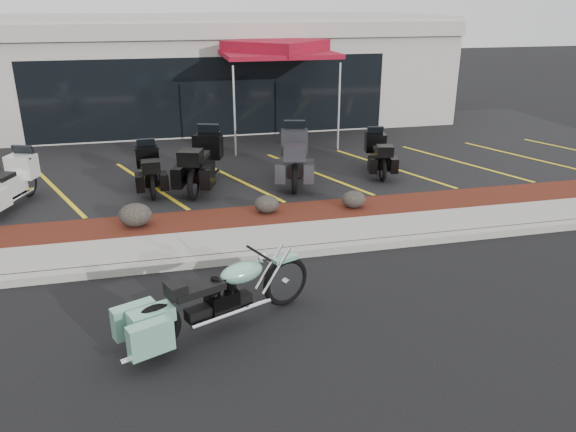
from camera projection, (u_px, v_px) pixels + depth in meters
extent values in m
plane|color=black|center=(281.00, 280.00, 9.71)|extent=(90.00, 90.00, 0.00)
cube|color=gray|center=(271.00, 255.00, 10.50)|extent=(24.00, 0.25, 0.15)
cube|color=gray|center=(264.00, 240.00, 11.14)|extent=(24.00, 1.20, 0.15)
cube|color=#3D0F0D|center=(253.00, 219.00, 12.22)|extent=(24.00, 1.20, 0.16)
cube|color=black|center=(222.00, 156.00, 17.13)|extent=(26.00, 9.60, 0.15)
cube|color=#9F998F|center=(201.00, 69.00, 22.16)|extent=(18.00, 8.00, 4.00)
cube|color=black|center=(212.00, 97.00, 18.72)|extent=(12.00, 0.06, 2.60)
cube|color=#9F998F|center=(209.00, 31.00, 17.94)|extent=(18.00, 0.30, 0.50)
ellipsoid|color=black|center=(135.00, 215.00, 11.53)|extent=(0.68, 0.56, 0.48)
ellipsoid|color=black|center=(267.00, 204.00, 12.29)|extent=(0.54, 0.45, 0.39)
ellipsoid|color=black|center=(354.00, 199.00, 12.59)|extent=(0.55, 0.46, 0.39)
cone|color=orange|center=(215.00, 144.00, 17.23)|extent=(0.46, 0.46, 0.49)
cylinder|color=silver|center=(239.00, 112.00, 16.37)|extent=(0.06, 0.06, 2.64)
cylinder|color=silver|center=(341.00, 106.00, 17.27)|extent=(0.06, 0.06, 2.64)
cylinder|color=silver|center=(218.00, 95.00, 19.23)|extent=(0.06, 0.06, 2.64)
cylinder|color=silver|center=(307.00, 91.00, 20.14)|extent=(0.06, 0.06, 2.64)
cube|color=maroon|center=(276.00, 53.00, 17.72)|extent=(3.69, 3.69, 0.14)
cube|color=maroon|center=(276.00, 47.00, 17.65)|extent=(3.57, 3.57, 0.40)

